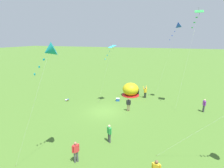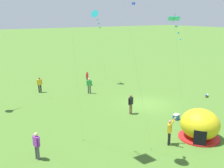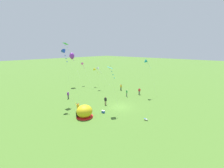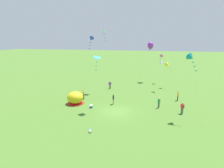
# 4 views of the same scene
# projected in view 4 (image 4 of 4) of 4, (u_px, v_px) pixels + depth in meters

# --- Properties ---
(ground_plane) EXTENTS (300.00, 300.00, 0.00)m
(ground_plane) POSITION_uv_depth(u_px,v_px,m) (117.00, 111.00, 26.37)
(ground_plane) COLOR #477028
(popup_tent) EXTENTS (2.81, 2.81, 2.10)m
(popup_tent) POSITION_uv_depth(u_px,v_px,m) (75.00, 98.00, 29.40)
(popup_tent) COLOR gold
(popup_tent) RESTS_ON ground
(cooler_box) EXTENTS (0.50, 0.61, 0.44)m
(cooler_box) POSITION_uv_depth(u_px,v_px,m) (91.00, 106.00, 27.74)
(cooler_box) COLOR #2659B2
(cooler_box) RESTS_ON ground
(toddler_crawling) EXTENTS (0.35, 0.55, 0.32)m
(toddler_crawling) POSITION_uv_depth(u_px,v_px,m) (90.00, 131.00, 20.43)
(toddler_crawling) COLOR white
(toddler_crawling) RESTS_ON ground
(person_far_back) EXTENTS (0.42, 0.50, 1.72)m
(person_far_back) POSITION_uv_depth(u_px,v_px,m) (159.00, 102.00, 27.50)
(person_far_back) COLOR #4C4C51
(person_far_back) RESTS_ON ground
(person_flying_kite) EXTENTS (0.67, 0.72, 1.89)m
(person_flying_kite) POSITION_uv_depth(u_px,v_px,m) (83.00, 94.00, 31.60)
(person_flying_kite) COLOR black
(person_flying_kite) RESTS_ON ground
(person_center_field) EXTENTS (0.32, 0.58, 1.72)m
(person_center_field) POSITION_uv_depth(u_px,v_px,m) (113.00, 99.00, 29.11)
(person_center_field) COLOR #8C7251
(person_center_field) RESTS_ON ground
(person_watching_sky) EXTENTS (0.57, 0.34, 1.72)m
(person_watching_sky) POSITION_uv_depth(u_px,v_px,m) (110.00, 84.00, 38.35)
(person_watching_sky) COLOR #4C4C51
(person_watching_sky) RESTS_ON ground
(person_near_tent) EXTENTS (0.49, 0.42, 1.72)m
(person_near_tent) POSITION_uv_depth(u_px,v_px,m) (182.00, 107.00, 25.35)
(person_near_tent) COLOR #4C4C51
(person_near_tent) RESTS_ON ground
(person_strolling) EXTENTS (0.28, 0.59, 1.72)m
(person_strolling) POSITION_uv_depth(u_px,v_px,m) (178.00, 95.00, 30.87)
(person_strolling) COLOR black
(person_strolling) RESTS_ON ground
(kite_purple) EXTENTS (2.01, 8.09, 10.05)m
(kite_purple) POSITION_uv_depth(u_px,v_px,m) (150.00, 45.00, 43.59)
(kite_purple) COLOR silver
(kite_purple) RESTS_ON ground
(kite_pink) EXTENTS (2.13, 7.18, 7.08)m
(kite_pink) POSITION_uv_depth(u_px,v_px,m) (161.00, 57.00, 42.31)
(kite_pink) COLOR silver
(kite_pink) RESTS_ON ground
(kite_blue) EXTENTS (0.94, 3.04, 11.19)m
(kite_blue) POSITION_uv_depth(u_px,v_px,m) (91.00, 39.00, 32.81)
(kite_blue) COLOR silver
(kite_blue) RESTS_ON ground
(kite_teal) EXTENTS (2.45, 3.21, 8.90)m
(kite_teal) POSITION_uv_depth(u_px,v_px,m) (191.00, 58.00, 22.13)
(kite_teal) COLOR silver
(kite_teal) RESTS_ON ground
(kite_yellow) EXTENTS (2.70, 3.13, 5.65)m
(kite_yellow) POSITION_uv_depth(u_px,v_px,m) (168.00, 65.00, 38.50)
(kite_yellow) COLOR silver
(kite_yellow) RESTS_ON ground
(kite_white) EXTENTS (0.88, 6.42, 6.30)m
(kite_white) POSITION_uv_depth(u_px,v_px,m) (161.00, 64.00, 35.76)
(kite_white) COLOR silver
(kite_white) RESTS_ON ground
(kite_green) EXTENTS (1.97, 2.14, 12.62)m
(kite_green) POSITION_uv_depth(u_px,v_px,m) (104.00, 33.00, 34.10)
(kite_green) COLOR silver
(kite_green) RESTS_ON ground
(kite_cyan) EXTENTS (1.23, 2.70, 8.45)m
(kite_cyan) POSITION_uv_depth(u_px,v_px,m) (97.00, 60.00, 25.02)
(kite_cyan) COLOR silver
(kite_cyan) RESTS_ON ground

